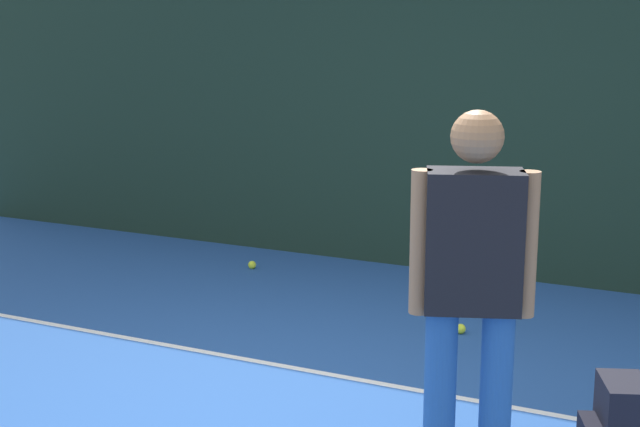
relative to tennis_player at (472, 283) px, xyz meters
name	(u,v)px	position (x,y,z in m)	size (l,w,h in m)	color
ground_plane	(288,410)	(-1.10, 0.43, -0.97)	(12.00, 12.00, 0.00)	#234C93
back_fence	(459,100)	(-1.10, 3.43, 0.43)	(10.00, 0.10, 2.80)	#192D23
court_line	(330,374)	(-1.10, 0.97, -0.96)	(9.00, 0.05, 0.00)	white
tennis_player	(472,283)	(0.00, 0.00, 0.00)	(0.50, 0.34, 1.70)	#2659A5
backpack	(618,427)	(0.58, 0.50, -0.76)	(0.35, 0.35, 0.44)	black
tennis_ball_near_player	(252,265)	(-2.62, 2.76, -0.93)	(0.07, 0.07, 0.07)	#CCE033
tennis_ball_by_fence	(505,320)	(-0.38, 2.27, -0.93)	(0.07, 0.07, 0.07)	#CCE033
tennis_ball_mid_court	(461,329)	(-0.60, 1.97, -0.93)	(0.07, 0.07, 0.07)	#CCE033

